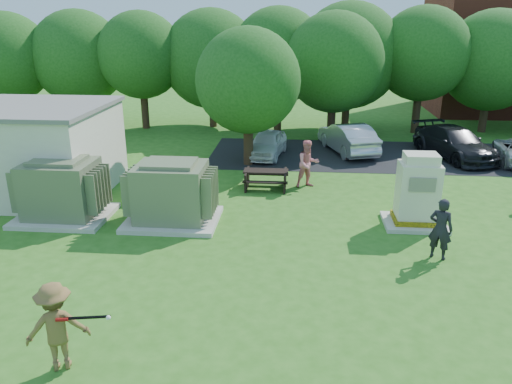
# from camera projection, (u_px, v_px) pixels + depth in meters

# --- Properties ---
(ground) EXTENTS (120.00, 120.00, 0.00)m
(ground) POSITION_uv_depth(u_px,v_px,m) (242.00, 297.00, 12.05)
(ground) COLOR #2D6619
(ground) RESTS_ON ground
(parking_strip) EXTENTS (20.00, 6.00, 0.01)m
(parking_strip) POSITION_uv_depth(u_px,v_px,m) (417.00, 156.00, 24.16)
(parking_strip) COLOR #232326
(parking_strip) RESTS_ON ground
(transformer_left) EXTENTS (3.00, 2.40, 2.07)m
(transformer_left) POSITION_uv_depth(u_px,v_px,m) (62.00, 191.00, 16.49)
(transformer_left) COLOR beige
(transformer_left) RESTS_ON ground
(transformer_right) EXTENTS (3.00, 2.40, 2.07)m
(transformer_right) POSITION_uv_depth(u_px,v_px,m) (172.00, 194.00, 16.19)
(transformer_right) COLOR beige
(transformer_right) RESTS_ON ground
(generator_cabinet) EXTENTS (1.96, 1.61, 2.39)m
(generator_cabinet) POSITION_uv_depth(u_px,v_px,m) (417.00, 195.00, 15.91)
(generator_cabinet) COLOR beige
(generator_cabinet) RESTS_ON ground
(picnic_table) EXTENTS (1.74, 1.30, 0.74)m
(picnic_table) POSITION_uv_depth(u_px,v_px,m) (266.00, 177.00, 19.55)
(picnic_table) COLOR black
(picnic_table) RESTS_ON ground
(batter) EXTENTS (1.33, 1.06, 1.80)m
(batter) POSITION_uv_depth(u_px,v_px,m) (57.00, 327.00, 9.38)
(batter) COLOR brown
(batter) RESTS_ON ground
(person_by_generator) EXTENTS (0.77, 0.68, 1.77)m
(person_by_generator) POSITION_uv_depth(u_px,v_px,m) (441.00, 229.00, 13.74)
(person_by_generator) COLOR black
(person_by_generator) RESTS_ON ground
(person_at_picnic) EXTENTS (1.12, 1.01, 1.89)m
(person_at_picnic) POSITION_uv_depth(u_px,v_px,m) (308.00, 164.00, 19.58)
(person_at_picnic) COLOR #E3787F
(person_at_picnic) RESTS_ON ground
(car_white) EXTENTS (2.03, 3.85, 1.25)m
(car_white) POSITION_uv_depth(u_px,v_px,m) (267.00, 144.00, 24.04)
(car_white) COLOR white
(car_white) RESTS_ON ground
(car_silver_a) EXTENTS (2.87, 4.73, 1.47)m
(car_silver_a) POSITION_uv_depth(u_px,v_px,m) (348.00, 138.00, 24.72)
(car_silver_a) COLOR silver
(car_silver_a) RESTS_ON ground
(car_dark) EXTENTS (3.57, 5.37, 1.45)m
(car_dark) POSITION_uv_depth(u_px,v_px,m) (454.00, 143.00, 23.77)
(car_dark) COLOR black
(car_dark) RESTS_ON ground
(batting_equipment) EXTENTS (1.02, 0.26, 0.15)m
(batting_equipment) POSITION_uv_depth(u_px,v_px,m) (85.00, 318.00, 9.14)
(batting_equipment) COLOR black
(batting_equipment) RESTS_ON ground
(tree_row) EXTENTS (41.30, 13.30, 7.30)m
(tree_row) POSITION_uv_depth(u_px,v_px,m) (309.00, 59.00, 27.91)
(tree_row) COLOR #47301E
(tree_row) RESTS_ON ground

